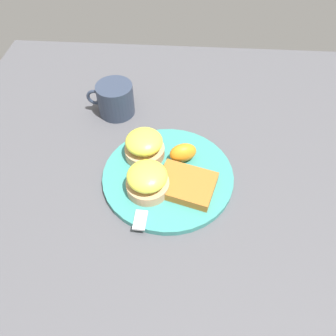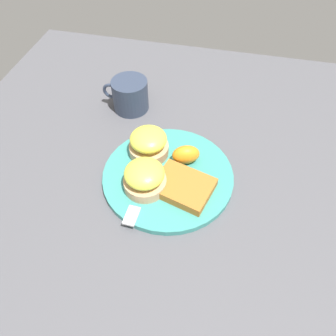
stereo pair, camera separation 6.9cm
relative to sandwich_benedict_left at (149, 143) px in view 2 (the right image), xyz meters
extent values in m
plane|color=#4C4C51|center=(-0.06, 0.05, -0.04)|extent=(1.10, 1.10, 0.00)
cylinder|color=teal|center=(-0.06, 0.05, -0.04)|extent=(0.28, 0.28, 0.01)
cylinder|color=tan|center=(0.00, 0.00, -0.02)|extent=(0.09, 0.09, 0.02)
ellipsoid|color=#EBE445|center=(0.00, 0.00, 0.01)|extent=(0.08, 0.08, 0.04)
cylinder|color=tan|center=(-0.02, 0.09, -0.02)|extent=(0.09, 0.09, 0.02)
ellipsoid|color=#EBE445|center=(-0.02, 0.09, 0.01)|extent=(0.08, 0.08, 0.04)
cube|color=#AA6727|center=(-0.09, 0.08, -0.02)|extent=(0.14, 0.12, 0.02)
ellipsoid|color=orange|center=(-0.09, 0.01, -0.01)|extent=(0.07, 0.05, 0.04)
cube|color=silver|center=(-0.02, 0.04, -0.03)|extent=(0.01, 0.11, 0.00)
cube|color=silver|center=(-0.01, 0.17, -0.03)|extent=(0.03, 0.04, 0.00)
cylinder|color=#2D384C|center=(0.09, -0.16, 0.00)|extent=(0.09, 0.09, 0.08)
torus|color=#2D384C|center=(0.14, -0.16, 0.00)|extent=(0.04, 0.01, 0.04)
camera|label=1|loc=(-0.09, 0.49, 0.52)|focal=35.00mm
camera|label=2|loc=(-0.15, 0.48, 0.52)|focal=35.00mm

